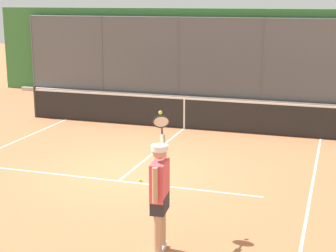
{
  "coord_description": "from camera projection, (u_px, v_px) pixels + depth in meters",
  "views": [
    {
      "loc": [
        -4.45,
        10.88,
        3.9
      ],
      "look_at": [
        -0.78,
        -0.46,
        1.05
      ],
      "focal_mm": 57.2,
      "sensor_mm": 36.0,
      "label": 1
    }
  ],
  "objects": [
    {
      "name": "ground_plane",
      "position": [
        130.0,
        172.0,
        12.31
      ],
      "size": [
        60.0,
        60.0,
        0.0
      ],
      "primitive_type": "plane",
      "color": "#B76B42"
    },
    {
      "name": "court_line_markings",
      "position": [
        113.0,
        186.0,
        11.41
      ],
      "size": [
        8.17,
        9.37,
        0.01
      ],
      "color": "white",
      "rests_on": "ground"
    },
    {
      "name": "fence_backdrop",
      "position": [
        223.0,
        54.0,
        21.06
      ],
      "size": [
        19.39,
        1.37,
        3.52
      ],
      "color": "#565B60",
      "rests_on": "ground"
    },
    {
      "name": "tennis_net",
      "position": [
        184.0,
        113.0,
        16.35
      ],
      "size": [
        10.49,
        0.09,
        1.07
      ],
      "color": "#2D2D2D",
      "rests_on": "ground"
    },
    {
      "name": "tennis_player",
      "position": [
        160.0,
        189.0,
        8.18
      ],
      "size": [
        0.58,
        1.41,
        2.06
      ],
      "rotation": [
        0.0,
        0.0,
        -1.47
      ],
      "color": "silver",
      "rests_on": "ground"
    },
    {
      "name": "tennis_ball_near_net",
      "position": [
        140.0,
        180.0,
        11.69
      ],
      "size": [
        0.07,
        0.07,
        0.07
      ],
      "primitive_type": "sphere",
      "color": "#CCDB33",
      "rests_on": "ground"
    }
  ]
}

